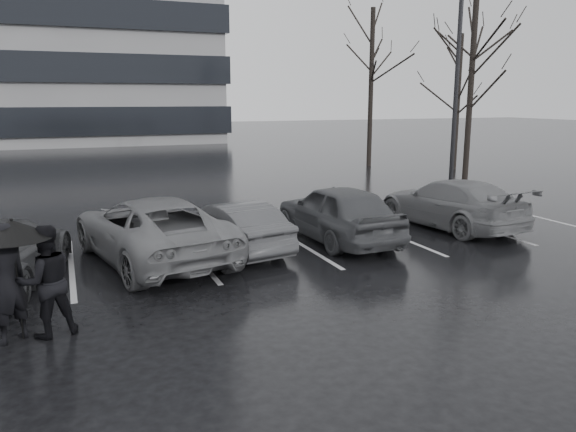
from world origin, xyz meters
The scene contains 14 objects.
ground centered at (0.00, 0.00, 0.00)m, with size 160.00×160.00×0.00m, color black.
car_main centered at (1.65, 2.43, 0.77)m, with size 1.82×4.52×1.54m, color black.
car_west_a centered at (-1.19, 2.44, 0.62)m, with size 1.32×3.79×1.25m, color #29292B.
car_west_b centered at (-3.19, 2.39, 0.75)m, with size 2.49×5.39×1.50m, color #505052.
car_west_c centered at (-6.33, 1.79, 0.68)m, with size 1.90×4.68×1.36m, color black.
car_east centered at (5.46, 2.65, 0.71)m, with size 1.99×4.91×1.42m, color #505052.
pedestrian_left centered at (-5.94, -1.39, 0.95)m, with size 0.69×0.45×1.90m, color black.
pedestrian_right centered at (-5.38, -1.36, 0.90)m, with size 0.88×0.68×1.81m, color black.
umbrella centered at (-5.78, -1.36, 1.78)m, with size 1.15×1.15×1.95m.
lamp_post centered at (9.15, 7.36, 4.42)m, with size 0.53×0.53×9.66m.
stall_stripes centered at (-0.80, 2.50, 0.00)m, with size 19.72×5.00×0.00m.
tree_east centered at (12.00, 10.00, 4.00)m, with size 0.26×0.26×8.00m, color black.
tree_ne centered at (14.50, 14.00, 3.50)m, with size 0.26×0.26×7.00m, color black.
tree_north centered at (11.00, 17.00, 4.25)m, with size 0.26×0.26×8.50m, color black.
Camera 1 is at (-4.98, -10.60, 3.72)m, focal length 35.00 mm.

